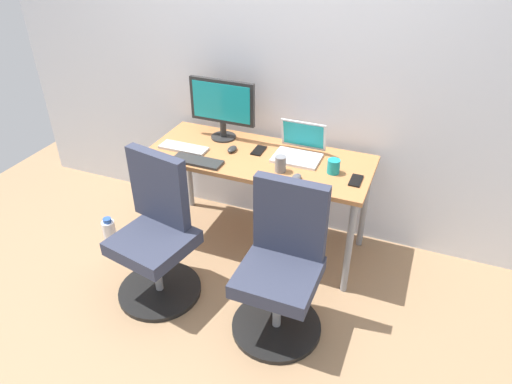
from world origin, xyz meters
TOP-DOWN VIEW (x-y plane):
  - ground_plane at (0.00, 0.00)m, footprint 5.28×5.28m
  - back_wall at (0.00, 0.39)m, footprint 4.40×0.04m
  - desk at (0.00, 0.00)m, footprint 1.52×0.62m
  - office_chair_left at (-0.42, -0.67)m, footprint 0.54×0.54m
  - office_chair_right at (0.41, -0.67)m, footprint 0.54×0.54m
  - water_bottle_on_floor at (-0.94, -0.52)m, footprint 0.09×0.09m
  - desktop_monitor at (-0.34, 0.17)m, footprint 0.48×0.18m
  - open_laptop at (0.25, 0.11)m, footprint 0.31×0.27m
  - keyboard_by_monitor at (-0.34, -0.23)m, footprint 0.34×0.12m
  - keyboard_by_laptop at (-0.52, -0.10)m, footprint 0.34×0.12m
  - mouse_by_monitor at (-0.20, 0.00)m, footprint 0.06×0.10m
  - mouse_by_laptop at (0.33, -0.20)m, footprint 0.06×0.10m
  - coffee_mug at (0.52, -0.03)m, footprint 0.08×0.08m
  - pen_cup at (0.20, -0.14)m, footprint 0.07×0.07m
  - phone_near_monitor at (-0.03, 0.07)m, footprint 0.07×0.14m
  - phone_near_laptop at (0.67, -0.08)m, footprint 0.07×0.14m

SIDE VIEW (x-z plane):
  - ground_plane at x=0.00m, z-range 0.00..0.00m
  - water_bottle_on_floor at x=-0.94m, z-range -0.01..0.30m
  - office_chair_left at x=-0.42m, z-range -0.05..0.89m
  - office_chair_right at x=0.41m, z-range -0.05..0.89m
  - desk at x=0.00m, z-range 0.29..1.03m
  - phone_near_monitor at x=-0.03m, z-range 0.73..0.74m
  - phone_near_laptop at x=0.67m, z-range 0.73..0.74m
  - keyboard_by_monitor at x=-0.34m, z-range 0.73..0.75m
  - keyboard_by_laptop at x=-0.52m, z-range 0.73..0.75m
  - mouse_by_monitor at x=-0.20m, z-range 0.73..0.77m
  - mouse_by_laptop at x=0.33m, z-range 0.73..0.77m
  - coffee_mug at x=0.52m, z-range 0.73..0.83m
  - pen_cup at x=0.20m, z-range 0.73..0.84m
  - open_laptop at x=0.25m, z-range 0.68..0.90m
  - desktop_monitor at x=-0.34m, z-range 0.77..1.20m
  - back_wall at x=0.00m, z-range 0.00..2.60m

